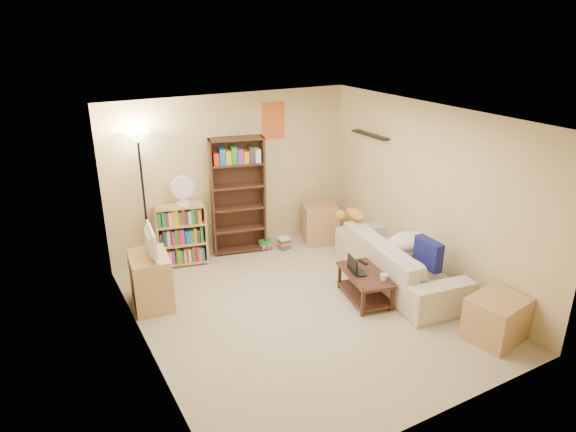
{
  "coord_description": "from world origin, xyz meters",
  "views": [
    {
      "loc": [
        -3.0,
        -4.96,
        3.56
      ],
      "look_at": [
        0.12,
        0.68,
        1.05
      ],
      "focal_mm": 32.0,
      "sensor_mm": 36.0,
      "label": 1
    }
  ],
  "objects_px": {
    "sofa": "(399,260)",
    "floor_lamp": "(140,162)",
    "tabby_cat": "(353,214)",
    "tv_stand": "(151,280)",
    "desk_fan": "(183,190)",
    "laptop": "(361,270)",
    "tall_bookshelf": "(238,193)",
    "television": "(147,242)",
    "short_bookshelf": "(182,235)",
    "end_cabinet": "(496,318)",
    "coffee_table": "(365,283)",
    "mug": "(384,278)",
    "side_table": "(320,223)"
  },
  "relations": [
    {
      "from": "laptop",
      "to": "short_bookshelf",
      "type": "distance_m",
      "value": 2.77
    },
    {
      "from": "coffee_table",
      "to": "tall_bookshelf",
      "type": "distance_m",
      "value": 2.48
    },
    {
      "from": "television",
      "to": "laptop",
      "type": "bearing_deg",
      "value": -108.2
    },
    {
      "from": "side_table",
      "to": "end_cabinet",
      "type": "distance_m",
      "value": 3.42
    },
    {
      "from": "laptop",
      "to": "tv_stand",
      "type": "xyz_separation_m",
      "value": [
        -2.51,
        1.16,
        -0.04
      ]
    },
    {
      "from": "short_bookshelf",
      "to": "end_cabinet",
      "type": "distance_m",
      "value": 4.51
    },
    {
      "from": "laptop",
      "to": "short_bookshelf",
      "type": "height_order",
      "value": "short_bookshelf"
    },
    {
      "from": "sofa",
      "to": "floor_lamp",
      "type": "distance_m",
      "value": 3.88
    },
    {
      "from": "tv_stand",
      "to": "end_cabinet",
      "type": "xyz_separation_m",
      "value": [
        3.33,
        -2.71,
        -0.09
      ]
    },
    {
      "from": "desk_fan",
      "to": "floor_lamp",
      "type": "relative_size",
      "value": 0.21
    },
    {
      "from": "tall_bookshelf",
      "to": "tv_stand",
      "type": "bearing_deg",
      "value": -136.52
    },
    {
      "from": "desk_fan",
      "to": "floor_lamp",
      "type": "bearing_deg",
      "value": 175.3
    },
    {
      "from": "sofa",
      "to": "coffee_table",
      "type": "relative_size",
      "value": 2.49
    },
    {
      "from": "short_bookshelf",
      "to": "sofa",
      "type": "bearing_deg",
      "value": -26.26
    },
    {
      "from": "tabby_cat",
      "to": "tall_bookshelf",
      "type": "bearing_deg",
      "value": 140.78
    },
    {
      "from": "tv_stand",
      "to": "tall_bookshelf",
      "type": "relative_size",
      "value": 0.39
    },
    {
      "from": "side_table",
      "to": "floor_lamp",
      "type": "bearing_deg",
      "value": 174.32
    },
    {
      "from": "laptop",
      "to": "side_table",
      "type": "height_order",
      "value": "side_table"
    },
    {
      "from": "tall_bookshelf",
      "to": "side_table",
      "type": "distance_m",
      "value": 1.54
    },
    {
      "from": "television",
      "to": "mug",
      "type": "bearing_deg",
      "value": -113.7
    },
    {
      "from": "sofa",
      "to": "laptop",
      "type": "relative_size",
      "value": 6.74
    },
    {
      "from": "tabby_cat",
      "to": "desk_fan",
      "type": "xyz_separation_m",
      "value": [
        -2.28,
        1.09,
        0.44
      ]
    },
    {
      "from": "sofa",
      "to": "television",
      "type": "relative_size",
      "value": 3.71
    },
    {
      "from": "sofa",
      "to": "mug",
      "type": "relative_size",
      "value": 19.39
    },
    {
      "from": "short_bookshelf",
      "to": "end_cabinet",
      "type": "xyz_separation_m",
      "value": [
        2.59,
        -3.69,
        -0.21
      ]
    },
    {
      "from": "mug",
      "to": "short_bookshelf",
      "type": "xyz_separation_m",
      "value": [
        -1.86,
        2.5,
        0.04
      ]
    },
    {
      "from": "coffee_table",
      "to": "side_table",
      "type": "xyz_separation_m",
      "value": [
        0.51,
        1.94,
        0.07
      ]
    },
    {
      "from": "laptop",
      "to": "side_table",
      "type": "distance_m",
      "value": 1.93
    },
    {
      "from": "short_bookshelf",
      "to": "end_cabinet",
      "type": "bearing_deg",
      "value": -42.01
    },
    {
      "from": "tabby_cat",
      "to": "coffee_table",
      "type": "height_order",
      "value": "tabby_cat"
    },
    {
      "from": "television",
      "to": "short_bookshelf",
      "type": "relative_size",
      "value": 0.67
    },
    {
      "from": "floor_lamp",
      "to": "sofa",
      "type": "bearing_deg",
      "value": -34.19
    },
    {
      "from": "laptop",
      "to": "sofa",
      "type": "bearing_deg",
      "value": -75.68
    },
    {
      "from": "tabby_cat",
      "to": "tv_stand",
      "type": "bearing_deg",
      "value": 177.13
    },
    {
      "from": "laptop",
      "to": "desk_fan",
      "type": "relative_size",
      "value": 0.79
    },
    {
      "from": "end_cabinet",
      "to": "tabby_cat",
      "type": "bearing_deg",
      "value": 95.66
    },
    {
      "from": "short_bookshelf",
      "to": "desk_fan",
      "type": "bearing_deg",
      "value": -27.65
    },
    {
      "from": "laptop",
      "to": "tall_bookshelf",
      "type": "height_order",
      "value": "tall_bookshelf"
    },
    {
      "from": "tabby_cat",
      "to": "television",
      "type": "bearing_deg",
      "value": 177.13
    },
    {
      "from": "tabby_cat",
      "to": "short_bookshelf",
      "type": "distance_m",
      "value": 2.61
    },
    {
      "from": "tv_stand",
      "to": "short_bookshelf",
      "type": "bearing_deg",
      "value": 59.25
    },
    {
      "from": "laptop",
      "to": "short_bookshelf",
      "type": "relative_size",
      "value": 0.37
    },
    {
      "from": "sofa",
      "to": "floor_lamp",
      "type": "xyz_separation_m",
      "value": [
        -3.01,
        2.04,
        1.34
      ]
    },
    {
      "from": "laptop",
      "to": "floor_lamp",
      "type": "bearing_deg",
      "value": 53.95
    },
    {
      "from": "desk_fan",
      "to": "coffee_table",
      "type": "bearing_deg",
      "value": -51.38
    },
    {
      "from": "tall_bookshelf",
      "to": "desk_fan",
      "type": "distance_m",
      "value": 0.92
    },
    {
      "from": "tall_bookshelf",
      "to": "desk_fan",
      "type": "height_order",
      "value": "tall_bookshelf"
    },
    {
      "from": "coffee_table",
      "to": "mug",
      "type": "relative_size",
      "value": 7.78
    },
    {
      "from": "laptop",
      "to": "tall_bookshelf",
      "type": "relative_size",
      "value": 0.19
    },
    {
      "from": "television",
      "to": "desk_fan",
      "type": "distance_m",
      "value": 1.26
    }
  ]
}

